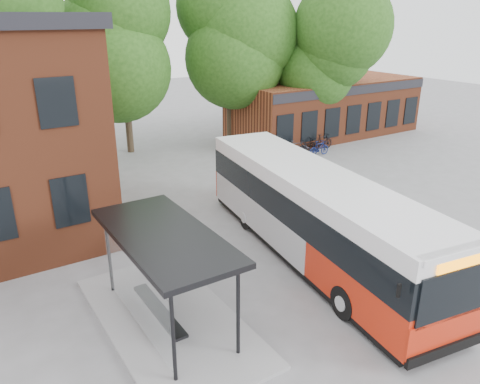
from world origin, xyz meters
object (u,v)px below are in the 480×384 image
bicycle_0 (283,159)px  bicycle_3 (296,148)px  bus_shelter (167,278)px  bicycle_1 (273,157)px  bicycle_4 (300,151)px  bicycle_7 (322,142)px  city_bus (313,216)px  bicycle_5 (319,148)px  bicycle_6 (307,146)px  bicycle_2 (271,151)px

bicycle_0 → bicycle_3: (2.11, 1.40, 0.07)m
bus_shelter → bicycle_1: bus_shelter is taller
bicycle_4 → bicycle_3: bearing=-21.2°
bicycle_4 → bicycle_7: 2.67m
city_bus → bicycle_4: (7.71, 10.01, -1.13)m
bicycle_5 → bicycle_6: bearing=9.3°
bicycle_4 → bicycle_2: bearing=48.6°
bicycle_5 → bicycle_6: size_ratio=0.93×
bicycle_6 → bus_shelter: bearing=115.0°
city_bus → bicycle_1: city_bus is taller
bicycle_3 → bicycle_5: bicycle_3 is taller
bus_shelter → bicycle_6: 19.04m
bicycle_4 → bicycle_6: 1.44m
city_bus → bicycle_2: 12.85m
bicycle_0 → bicycle_2: size_ratio=1.06×
bicycle_2 → bicycle_6: bicycle_6 is taller
bicycle_2 → bicycle_4: bicycle_4 is taller
bus_shelter → bicycle_4: size_ratio=3.81×
bicycle_4 → bicycle_5: (1.41, -0.18, 0.00)m
city_bus → bicycle_2: bearing=68.9°
bicycle_2 → bicycle_4: bearing=-144.0°
bus_shelter → bicycle_4: 17.60m
bicycle_0 → bicycle_7: 4.71m
city_bus → bicycle_1: (5.43, 9.71, -1.11)m
bicycle_4 → bicycle_0: bearing=109.1°
bicycle_5 → bicycle_7: (1.14, 0.97, 0.05)m
bus_shelter → bicycle_5: bearing=34.9°
bicycle_5 → bicycle_6: (-0.20, 0.96, -0.03)m
bicycle_0 → bicycle_7: bicycle_7 is taller
city_bus → bicycle_7: bearing=54.9°
bicycle_5 → bicycle_0: bearing=97.5°
bicycle_2 → bicycle_3: bicycle_3 is taller
bicycle_4 → bicycle_7: bearing=-75.5°
bus_shelter → bicycle_7: (16.39, 11.62, -0.92)m
bicycle_6 → bicycle_7: bicycle_7 is taller
city_bus → bicycle_4: 12.68m
bicycle_7 → bicycle_6: bearing=87.1°
bicycle_3 → bicycle_0: bearing=140.3°
bus_shelter → bicycle_1: 15.67m
bicycle_6 → bicycle_7: bearing=-102.2°
bus_shelter → bicycle_0: size_ratio=4.29×
bus_shelter → city_bus: 6.19m
city_bus → bicycle_6: size_ratio=7.30×
bicycle_1 → bicycle_0: bearing=-145.6°
city_bus → bicycle_0: (5.81, 9.26, -1.19)m
bus_shelter → bicycle_5: bus_shelter is taller
city_bus → bicycle_6: 14.05m
bicycle_0 → bicycle_6: bearing=-63.5°
bus_shelter → bicycle_2: 17.29m
bicycle_1 → bicycle_2: 1.68m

